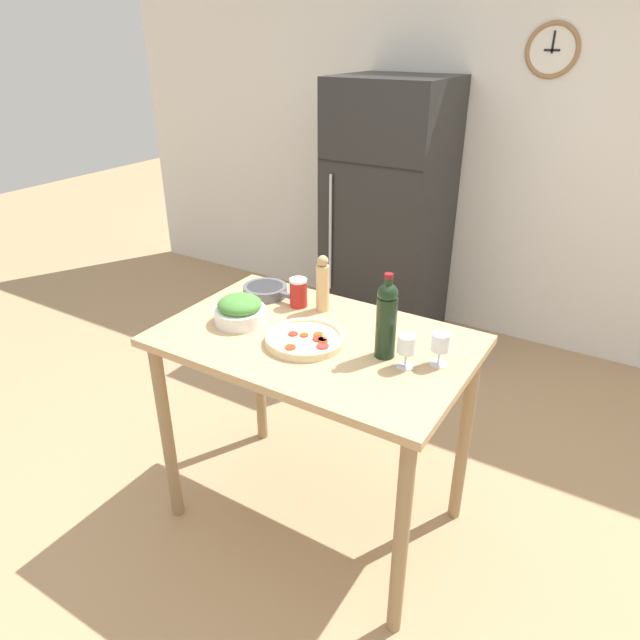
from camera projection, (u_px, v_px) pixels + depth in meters
The scene contains 12 objects.
ground_plane at pixel (316, 513), 2.72m from camera, with size 14.00×14.00×0.00m, color tan.
wall_back at pixel (494, 155), 3.89m from camera, with size 6.40×0.08×2.60m.
refrigerator at pixel (389, 214), 4.04m from camera, with size 0.75×0.73×1.81m.
prep_counter at pixel (315, 366), 2.35m from camera, with size 1.25×0.80×0.96m.
wine_bottle at pixel (386, 318), 2.09m from camera, with size 0.08×0.08×0.33m.
wine_glass_near at pixel (407, 346), 2.05m from camera, with size 0.07×0.07×0.13m.
wine_glass_far at pixel (440, 344), 2.07m from camera, with size 0.07×0.07×0.13m.
pepper_mill at pixel (323, 284), 2.46m from camera, with size 0.06×0.06×0.25m.
salad_bowl at pixel (240, 310), 2.39m from camera, with size 0.22×0.22×0.12m.
homemade_pizza at pixel (305, 339), 2.24m from camera, with size 0.32×0.32×0.04m.
salt_canister at pixel (298, 293), 2.52m from camera, with size 0.08×0.08×0.13m.
cast_iron_skillet at pixel (266, 290), 2.64m from camera, with size 0.33×0.20×0.05m.
Camera 1 is at (1.07, -1.71, 2.05)m, focal length 32.00 mm.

